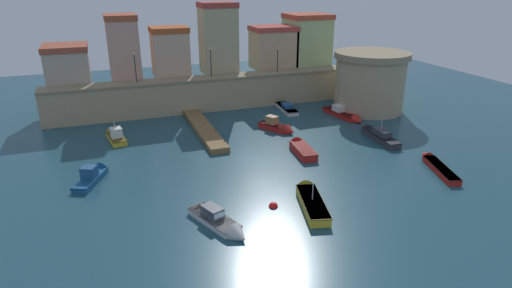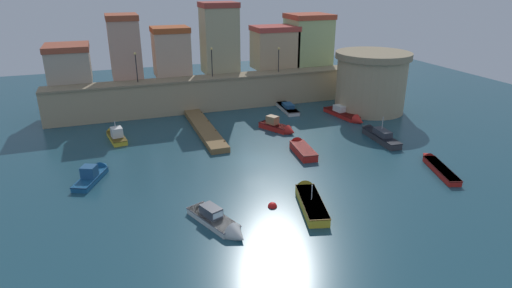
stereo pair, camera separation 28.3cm
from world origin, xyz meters
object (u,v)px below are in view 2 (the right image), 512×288
moored_boat_1 (301,148)px  moored_boat_9 (378,135)px  quay_lamp_1 (212,58)px  moored_boat_2 (346,115)px  fortress_tower (371,81)px  moored_boat_7 (95,173)px  moored_boat_3 (437,166)px  moored_boat_6 (285,106)px  moored_boat_5 (115,135)px  mooring_buoy_0 (272,207)px  quay_lamp_0 (136,63)px  moored_boat_8 (309,198)px  moored_boat_0 (221,223)px  quay_lamp_2 (279,56)px  moored_boat_4 (279,127)px

moored_boat_1 → moored_boat_9: moored_boat_9 is taller
quay_lamp_1 → moored_boat_2: size_ratio=0.53×
fortress_tower → moored_boat_7: (-34.82, -9.66, -3.56)m
moored_boat_3 → moored_boat_6: moored_boat_6 is taller
moored_boat_5 → mooring_buoy_0: size_ratio=7.55×
moored_boat_3 → quay_lamp_0: bearing=60.8°
moored_boat_8 → moored_boat_9: size_ratio=0.98×
moored_boat_5 → moored_boat_6: bearing=-87.5°
moored_boat_0 → moored_boat_6: moored_boat_0 is taller
quay_lamp_2 → moored_boat_8: (-8.81, -27.96, -6.29)m
moored_boat_2 → moored_boat_6: 8.71m
moored_boat_0 → moored_boat_9: moored_boat_9 is taller
quay_lamp_1 → moored_boat_7: (-15.37, -17.40, -6.55)m
fortress_tower → moored_boat_6: fortress_tower is taller
quay_lamp_2 → moored_boat_1: 19.67m
moored_boat_3 → moored_boat_1: bearing=69.2°
moored_boat_5 → moored_boat_4: bearing=-110.6°
moored_boat_1 → moored_boat_2: (10.27, 8.25, -0.03)m
moored_boat_0 → moored_boat_2: (21.78, 19.45, 0.03)m
quay_lamp_1 → moored_boat_3: size_ratio=0.54×
quay_lamp_0 → moored_boat_1: quay_lamp_0 is taller
moored_boat_0 → moored_boat_4: (11.82, 17.85, 0.13)m
quay_lamp_1 → moored_boat_0: 30.71m
moored_boat_2 → moored_boat_4: size_ratio=1.44×
moored_boat_8 → moored_boat_9: 17.20m
moored_boat_3 → moored_boat_8: 14.26m
moored_boat_0 → moored_boat_1: moored_boat_0 is taller
moored_boat_4 → moored_boat_2: bearing=71.2°
moored_boat_4 → moored_boat_5: size_ratio=0.90×
fortress_tower → moored_boat_0: size_ratio=1.60×
moored_boat_5 → moored_boat_9: (27.39, -9.79, 0.02)m
moored_boat_8 → quay_lamp_1: bearing=15.7°
moored_boat_2 → moored_boat_8: 23.11m
moored_boat_8 → moored_boat_0: bearing=113.6°
fortress_tower → quay_lamp_1: (-19.45, 7.74, 2.99)m
quay_lamp_0 → quay_lamp_2: 19.10m
quay_lamp_2 → moored_boat_6: size_ratio=0.47×
moored_boat_1 → moored_boat_4: 6.66m
moored_boat_1 → quay_lamp_0: bearing=44.2°
moored_boat_5 → moored_boat_8: size_ratio=0.78×
moored_boat_7 → moored_boat_9: moored_boat_9 is taller
moored_boat_8 → moored_boat_3: bearing=-68.2°
moored_boat_2 → moored_boat_6: moored_boat_2 is taller
quay_lamp_2 → moored_boat_1: bearing=-105.1°
quay_lamp_0 → moored_boat_4: (14.54, -11.34, -6.41)m
fortress_tower → moored_boat_6: bearing=155.6°
moored_boat_4 → moored_boat_9: (9.34, -6.08, 0.00)m
moored_boat_6 → moored_boat_9: moored_boat_9 is taller
quay_lamp_0 → moored_boat_2: size_ratio=0.52×
moored_boat_6 → moored_boat_9: 15.17m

